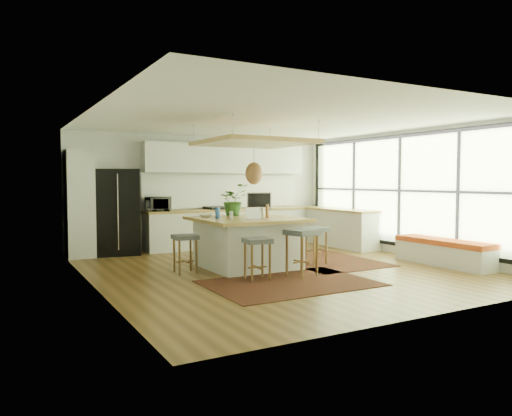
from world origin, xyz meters
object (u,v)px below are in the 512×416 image
microwave (158,202)px  laptop (256,213)px  fridge (116,212)px  stool_right_front (314,246)px  stool_near_right (302,255)px  monitor (259,202)px  stool_right_back (297,241)px  island_plant (233,203)px  stool_near_left (257,258)px  stool_left_side (185,253)px  island (247,242)px

microwave → laptop: bearing=-56.8°
laptop → fridge: bearing=114.9°
stool_right_front → laptop: laptop is taller
fridge → stool_near_right: 4.53m
monitor → laptop: bearing=-106.2°
microwave → stool_right_back: bearing=-27.0°
monitor → island_plant: bearing=159.9°
stool_near_left → stool_right_back: 2.34m
fridge → island_plant: 2.76m
stool_near_left → monitor: 1.91m
microwave → island_plant: (0.87, -2.08, 0.05)m
stool_right_back → island_plant: 1.59m
stool_near_left → stool_right_back: bearing=40.3°
stool_right_front → island_plant: bearing=142.9°
microwave → island_plant: size_ratio=0.94×
stool_near_right → stool_near_left: bearing=175.5°
stool_left_side → island_plant: size_ratio=1.08×
stool_right_front → stool_right_back: (0.06, 0.70, 0.00)m
island → stool_near_left: 1.21m
stool_right_back → stool_right_front: bearing=-94.7°
stool_near_right → island_plant: island_plant is taller
stool_right_back → monitor: monitor is taller
island → monitor: (0.45, 0.35, 0.72)m
stool_near_right → laptop: size_ratio=2.48×
fridge → island: (1.78, -2.73, -0.46)m
stool_near_right → stool_right_front: bearing=44.4°
stool_near_left → stool_left_side: stool_near_left is taller
stool_near_right → stool_left_side: size_ratio=1.18×
fridge → stool_right_back: (3.15, -2.34, -0.57)m
fridge → stool_right_front: bearing=-36.3°
island_plant → stool_near_right: bearing=-78.5°
stool_left_side → laptop: (1.16, -0.47, 0.70)m
island_plant → stool_right_front: bearing=-37.1°
microwave → monitor: bearing=-41.9°
island → microwave: 2.94m
island → stool_left_side: bearing=179.9°
fridge → island: 3.29m
stool_near_right → microwave: 4.19m
stool_near_left → stool_right_front: bearing=25.3°
island_plant → stool_right_back: bearing=-11.5°
fridge → stool_near_left: (1.36, -3.86, -0.57)m
stool_right_back → fridge: bearing=143.3°
stool_right_front → fridge: bearing=135.5°
stool_near_right → island_plant: size_ratio=1.27×
stool_near_right → stool_right_front: (0.90, 0.88, 0.00)m
island → monitor: bearing=38.1°
island → stool_near_right: 1.27m
stool_right_front → monitor: (-0.86, 0.66, 0.83)m
fridge → stool_right_back: bearing=-28.5°
fridge → island: bearing=-48.7°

